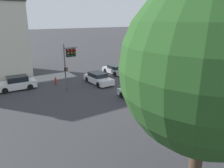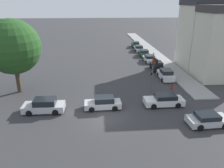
{
  "view_description": "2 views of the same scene",
  "coord_description": "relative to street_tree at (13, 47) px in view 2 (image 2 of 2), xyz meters",
  "views": [
    {
      "loc": [
        -16.1,
        15.69,
        7.99
      ],
      "look_at": [
        0.17,
        4.88,
        2.05
      ],
      "focal_mm": 35.0,
      "sensor_mm": 36.0,
      "label": 1
    },
    {
      "loc": [
        -0.9,
        -20.23,
        11.48
      ],
      "look_at": [
        0.95,
        3.63,
        2.41
      ],
      "focal_mm": 35.0,
      "sensor_mm": 36.0,
      "label": 2
    }
  ],
  "objects": [
    {
      "name": "parked_car_0",
      "position": [
        21.31,
        3.55,
        -5.38
      ],
      "size": [
        1.99,
        4.33,
        1.58
      ],
      "rotation": [
        0.0,
        0.0,
        1.55
      ],
      "color": "silver",
      "rests_on": "ground_plane"
    },
    {
      "name": "crossing_car_0",
      "position": [
        4.58,
        -6.1,
        -5.39
      ],
      "size": [
        4.51,
        2.07,
        1.55
      ],
      "rotation": [
        0.0,
        0.0,
        3.13
      ],
      "color": "#B7B7BC",
      "rests_on": "ground_plane"
    },
    {
      "name": "crossing_car_3",
      "position": [
        18.25,
        -5.57,
        -5.46
      ],
      "size": [
        4.6,
        1.99,
        1.37
      ],
      "rotation": [
        0.0,
        0.0,
        3.16
      ],
      "color": "silver",
      "rests_on": "ground_plane"
    },
    {
      "name": "ground_plane",
      "position": [
        11.27,
        -8.0,
        -6.12
      ],
      "size": [
        300.0,
        300.0,
        0.0
      ],
      "primitive_type": "plane",
      "color": "#333335"
    },
    {
      "name": "traffic_signal",
      "position": [
        17.86,
        -1.69,
        -2.32
      ],
      "size": [
        0.66,
        1.81,
        5.31
      ],
      "rotation": [
        0.0,
        0.0,
        3.21
      ],
      "color": "#515456",
      "rests_on": "ground_plane"
    },
    {
      "name": "crossing_car_2",
      "position": [
        11.1,
        -5.79,
        -5.45
      ],
      "size": [
        4.19,
        1.91,
        1.43
      ],
      "rotation": [
        0.0,
        0.0,
        3.17
      ],
      "color": "#B7B7BC",
      "rests_on": "ground_plane"
    },
    {
      "name": "parked_car_5",
      "position": [
        21.19,
        29.46,
        -5.4
      ],
      "size": [
        1.98,
        4.13,
        1.5
      ],
      "rotation": [
        0.0,
        0.0,
        1.54
      ],
      "color": "#194728",
      "rests_on": "ground_plane"
    },
    {
      "name": "parked_car_3",
      "position": [
        21.21,
        19.07,
        -5.42
      ],
      "size": [
        2.11,
        3.93,
        1.47
      ],
      "rotation": [
        0.0,
        0.0,
        1.53
      ],
      "color": "#194728",
      "rests_on": "ground_plane"
    },
    {
      "name": "crossing_car_1",
      "position": [
        21.22,
        -10.2,
        -5.5
      ],
      "size": [
        4.11,
        2.15,
        1.27
      ],
      "rotation": [
        0.0,
        0.0,
        0.04
      ],
      "color": "#B7B7BC",
      "rests_on": "ground_plane"
    },
    {
      "name": "street_tree",
      "position": [
        0.0,
        0.0,
        0.0
      ],
      "size": [
        6.99,
        6.99,
        9.63
      ],
      "color": "#423323",
      "rests_on": "ground_plane"
    },
    {
      "name": "fire_hydrant",
      "position": [
        20.8,
        -0.91,
        -5.63
      ],
      "size": [
        0.22,
        0.22,
        0.92
      ],
      "color": "red",
      "rests_on": "ground_plane"
    },
    {
      "name": "parked_car_2",
      "position": [
        21.25,
        14.2,
        -5.46
      ],
      "size": [
        2.09,
        4.24,
        1.37
      ],
      "rotation": [
        0.0,
        0.0,
        1.59
      ],
      "color": "silver",
      "rests_on": "ground_plane"
    },
    {
      "name": "parked_car_4",
      "position": [
        21.03,
        24.33,
        -5.44
      ],
      "size": [
        2.06,
        4.26,
        1.42
      ],
      "rotation": [
        0.0,
        0.0,
        1.54
      ],
      "color": "#B7B7BC",
      "rests_on": "ground_plane"
    },
    {
      "name": "rowhouse_backdrop",
      "position": [
        29.54,
        6.7,
        -0.36
      ],
      "size": [
        7.9,
        13.01,
        11.8
      ],
      "color": "beige",
      "rests_on": "ground_plane"
    },
    {
      "name": "parked_car_1",
      "position": [
        21.24,
        8.43,
        -5.38
      ],
      "size": [
        1.9,
        4.29,
        1.6
      ],
      "rotation": [
        0.0,
        0.0,
        1.55
      ],
      "color": "black",
      "rests_on": "ground_plane"
    },
    {
      "name": "sidewalk_strip",
      "position": [
        24.1,
        25.46,
        -6.04
      ],
      "size": [
        3.27,
        60.0,
        0.15
      ],
      "color": "gray",
      "rests_on": "ground_plane"
    }
  ]
}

